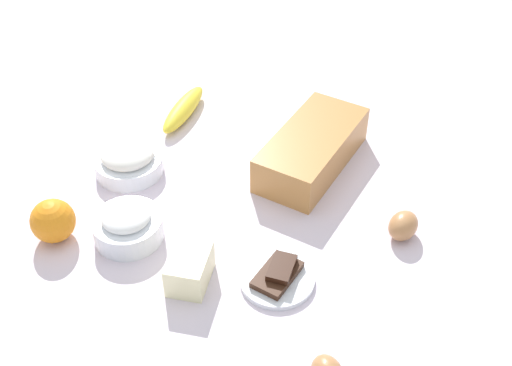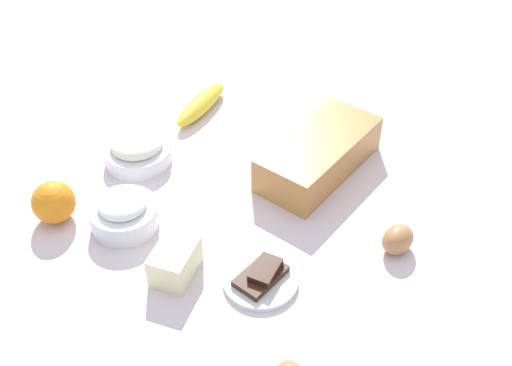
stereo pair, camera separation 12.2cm
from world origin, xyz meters
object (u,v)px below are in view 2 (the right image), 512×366
(banana, at_px, (201,104))
(sugar_bowl, at_px, (124,212))
(butter_block, at_px, (175,261))
(loaf_pan, at_px, (319,153))
(egg_beside_bowl, at_px, (398,239))
(chocolate_plate, at_px, (261,278))
(flour_bowl, at_px, (137,150))
(orange_fruit, at_px, (54,202))

(banana, bearing_deg, sugar_bowl, -159.82)
(butter_block, bearing_deg, sugar_bowl, 79.32)
(banana, bearing_deg, loaf_pan, -91.63)
(sugar_bowl, distance_m, egg_beside_bowl, 0.50)
(loaf_pan, xyz_separation_m, egg_beside_bowl, (-0.10, -0.24, -0.02))
(loaf_pan, distance_m, sugar_bowl, 0.41)
(loaf_pan, bearing_deg, chocolate_plate, -163.66)
(flour_bowl, bearing_deg, banana, 4.33)
(egg_beside_bowl, bearing_deg, sugar_bowl, 120.58)
(banana, distance_m, orange_fruit, 0.43)
(orange_fruit, relative_size, butter_block, 0.90)
(flour_bowl, xyz_separation_m, orange_fruit, (-0.22, -0.00, 0.01))
(flour_bowl, xyz_separation_m, banana, (0.22, 0.02, -0.01))
(banana, bearing_deg, flour_bowl, -175.67)
(flour_bowl, bearing_deg, loaf_pan, -56.52)
(chocolate_plate, bearing_deg, loaf_pan, 16.30)
(flour_bowl, bearing_deg, sugar_bowl, -141.66)
(banana, relative_size, egg_beside_bowl, 2.86)
(flour_bowl, bearing_deg, orange_fruit, -179.26)
(loaf_pan, height_order, orange_fruit, same)
(banana, xyz_separation_m, orange_fruit, (-0.43, -0.02, 0.02))
(egg_beside_bowl, relative_size, chocolate_plate, 0.51)
(loaf_pan, bearing_deg, banana, 88.40)
(loaf_pan, distance_m, banana, 0.33)
(butter_block, bearing_deg, egg_beside_bowl, -43.96)
(flour_bowl, xyz_separation_m, butter_block, (-0.18, -0.28, 0.00))
(loaf_pan, bearing_deg, butter_block, 174.41)
(butter_block, distance_m, chocolate_plate, 0.15)
(flour_bowl, distance_m, butter_block, 0.33)
(loaf_pan, height_order, banana, loaf_pan)
(butter_block, bearing_deg, chocolate_plate, -59.97)
(flour_bowl, relative_size, banana, 0.73)
(flour_bowl, xyz_separation_m, sugar_bowl, (-0.15, -0.12, 0.00))
(egg_beside_bowl, bearing_deg, chocolate_plate, 145.30)
(loaf_pan, xyz_separation_m, butter_block, (-0.39, 0.04, -0.01))
(loaf_pan, relative_size, flour_bowl, 2.01)
(chocolate_plate, bearing_deg, banana, 52.66)
(loaf_pan, xyz_separation_m, sugar_bowl, (-0.36, 0.20, -0.01))
(banana, relative_size, butter_block, 2.11)
(loaf_pan, distance_m, butter_block, 0.39)
(banana, height_order, egg_beside_bowl, egg_beside_bowl)
(sugar_bowl, height_order, egg_beside_bowl, sugar_bowl)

